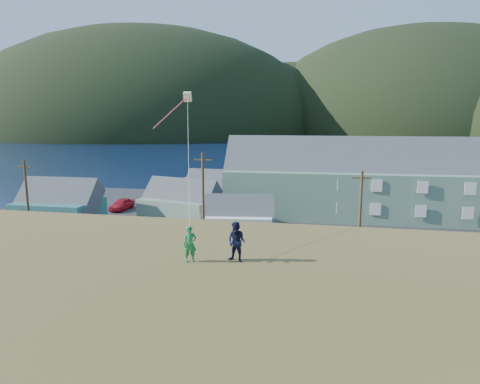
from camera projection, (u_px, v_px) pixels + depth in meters
name	position (u px, v px, depth m)	size (l,w,h in m)	color
ground	(228.00, 265.00, 37.53)	(900.00, 900.00, 0.00)	#0A1638
grass_strip	(223.00, 273.00, 35.59)	(110.00, 8.00, 0.10)	#4C3D19
waterfront_lot	(258.00, 219.00, 53.94)	(72.00, 36.00, 0.12)	#28282B
wharf	(244.00, 186.00, 77.23)	(26.00, 14.00, 0.90)	gray
far_shore	(315.00, 130.00, 356.10)	(900.00, 320.00, 2.00)	black
far_hills	(365.00, 132.00, 300.25)	(760.00, 265.00, 143.00)	black
lodge	(364.00, 180.00, 54.65)	(35.83, 11.16, 12.49)	gray
shed_teal	(59.00, 206.00, 49.13)	(9.14, 6.51, 7.18)	#2D6569
shed_palegreen_near	(180.00, 204.00, 51.34)	(10.22, 7.67, 6.63)	gray
shed_white	(239.00, 219.00, 44.80)	(7.83, 5.74, 5.76)	white
shed_palegreen_far	(219.00, 190.00, 61.08)	(10.06, 6.25, 6.48)	gray
utility_poles	(187.00, 209.00, 38.97)	(31.93, 0.24, 9.57)	#47331E
parked_cars	(196.00, 204.00, 58.96)	(23.15, 10.11, 1.57)	black
kite_flyer_green	(190.00, 244.00, 16.86)	(0.53, 0.35, 1.45)	#20783C
kite_flyer_navy	(237.00, 242.00, 16.89)	(0.78, 0.61, 1.61)	black
kite_rig	(185.00, 101.00, 25.07)	(2.14, 4.90, 11.19)	#F6EEBB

